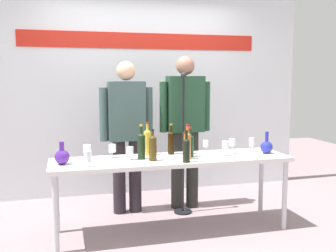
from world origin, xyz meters
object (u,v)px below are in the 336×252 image
at_px(decanter_blue_left, 62,156).
at_px(wine_glass_right_1, 206,144).
at_px(display_table, 172,164).
at_px(wine_bottle_5, 187,141).
at_px(wine_glass_right_2, 225,145).
at_px(wine_bottle_6, 171,142).
at_px(decanter_blue_right, 267,147).
at_px(wine_bottle_0, 141,145).
at_px(wine_bottle_7, 190,145).
at_px(wine_glass_left_2, 112,148).
at_px(wine_bottle_1, 153,147).
at_px(wine_bottle_4, 147,141).
at_px(wine_bottle_2, 186,149).
at_px(wine_glass_left_1, 87,150).
at_px(wine_glass_right_0, 232,143).
at_px(wine_bottle_3, 187,144).
at_px(presenter_right, 185,122).
at_px(wine_glass_left_3, 130,151).
at_px(wine_glass_right_3, 252,142).
at_px(microphone_stand, 183,167).
at_px(wine_glass_left_0, 88,156).
at_px(presenter_left, 127,128).

bearing_deg(decanter_blue_left, wine_glass_right_1, 6.88).
xyz_separation_m(display_table, wine_bottle_5, (0.20, 0.15, 0.20)).
bearing_deg(wine_glass_right_2, wine_bottle_6, 156.35).
distance_m(decanter_blue_left, wine_bottle_5, 1.25).
xyz_separation_m(decanter_blue_right, wine_glass_right_1, (-0.61, 0.17, 0.03)).
height_order(wine_bottle_0, wine_bottle_7, wine_bottle_0).
xyz_separation_m(wine_bottle_6, wine_glass_left_2, (-0.60, -0.04, -0.03)).
relative_size(display_table, wine_bottle_1, 7.77).
bearing_deg(decanter_blue_left, display_table, 1.14).
bearing_deg(wine_bottle_4, wine_bottle_5, -7.48).
xyz_separation_m(wine_bottle_2, wine_bottle_6, (-0.03, 0.41, 0.00)).
bearing_deg(wine_glass_left_1, wine_bottle_5, 6.03).
relative_size(wine_glass_left_2, wine_glass_right_0, 0.86).
height_order(wine_glass_left_1, wine_glass_right_2, wine_glass_left_1).
bearing_deg(display_table, wine_bottle_3, -34.23).
distance_m(display_table, wine_bottle_6, 0.27).
xyz_separation_m(decanter_blue_left, presenter_right, (1.37, 0.68, 0.20)).
distance_m(wine_bottle_4, wine_glass_left_3, 0.29).
bearing_deg(wine_glass_right_3, wine_glass_left_3, -179.58).
bearing_deg(wine_bottle_1, wine_bottle_2, -27.76).
relative_size(display_table, wine_glass_left_1, 14.67).
bearing_deg(wine_bottle_1, wine_bottle_4, 88.58).
bearing_deg(wine_bottle_1, microphone_stand, 49.74).
bearing_deg(wine_glass_left_2, wine_bottle_1, -32.07).
distance_m(wine_bottle_2, wine_glass_right_2, 0.51).
height_order(display_table, microphone_stand, microphone_stand).
bearing_deg(wine_glass_right_3, wine_glass_right_1, 164.13).
xyz_separation_m(wine_bottle_1, wine_glass_left_3, (-0.20, 0.09, -0.04)).
distance_m(wine_bottle_4, wine_glass_left_0, 0.73).
distance_m(presenter_left, wine_glass_right_2, 1.13).
distance_m(wine_glass_left_3, wine_glass_right_1, 0.83).
relative_size(wine_bottle_0, wine_glass_right_1, 2.45).
bearing_deg(display_table, wine_glass_right_3, 1.48).
xyz_separation_m(wine_bottle_1, wine_bottle_3, (0.34, -0.01, 0.01)).
relative_size(wine_glass_left_2, microphone_stand, 0.09).
bearing_deg(wine_bottle_4, wine_glass_left_3, -137.57).
bearing_deg(wine_bottle_4, wine_glass_right_1, -4.86).
relative_size(presenter_right, wine_bottle_7, 5.86).
height_order(wine_bottle_5, wine_glass_right_2, wine_bottle_5).
xyz_separation_m(wine_bottle_3, wine_glass_left_2, (-0.69, 0.24, -0.05)).
bearing_deg(presenter_right, wine_glass_left_2, -150.28).
bearing_deg(wine_bottle_0, wine_glass_left_2, 154.82).
relative_size(wine_bottle_4, wine_glass_left_2, 2.45).
bearing_deg(display_table, wine_glass_left_1, 176.74).
bearing_deg(wine_bottle_5, wine_bottle_6, 166.38).
bearing_deg(wine_bottle_0, wine_bottle_7, -3.14).
height_order(decanter_blue_right, presenter_left, presenter_left).
xyz_separation_m(wine_glass_left_1, wine_glass_right_2, (1.35, -0.08, -0.00)).
distance_m(wine_glass_left_2, microphone_stand, 0.94).
bearing_deg(wine_bottle_2, wine_bottle_6, 94.58).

